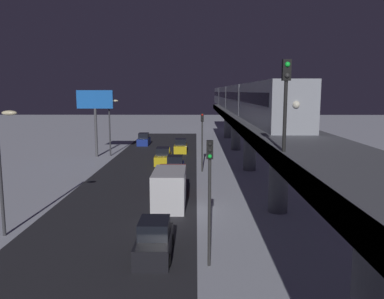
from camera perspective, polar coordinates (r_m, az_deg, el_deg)
name	(u,v)px	position (r m, az deg, el deg)	size (l,w,h in m)	color
ground_plane	(183,211)	(29.19, -1.32, -8.98)	(240.00, 240.00, 0.00)	silver
avenue_asphalt	(122,211)	(29.67, -10.10, -8.81)	(11.00, 107.48, 0.01)	#28282D
elevated_railway	(279,140)	(28.66, 12.49, 1.30)	(5.00, 107.48, 6.10)	slate
subway_train	(235,97)	(60.85, 6.31, 7.59)	(2.94, 74.07, 3.40)	#999EA8
rail_signal	(286,89)	(17.57, 13.51, 8.50)	(0.36, 0.41, 4.00)	black
sedan_black	(154,241)	(21.67, -5.49, -13.13)	(1.91, 4.36, 1.97)	black
sedan_blue	(144,140)	(65.10, -7.03, 1.38)	(1.80, 4.08, 1.97)	navy
sedan_yellow	(163,157)	(47.99, -4.23, -1.10)	(1.80, 4.48, 1.97)	gold
sedan_yellow_3	(181,147)	(56.76, -1.66, 0.40)	(1.80, 4.04, 1.97)	gold
sedan_blue_2	(175,167)	(41.85, -2.47, -2.50)	(1.80, 4.08, 1.97)	navy
box_truck	(170,186)	(31.03, -3.19, -5.35)	(2.40, 7.40, 2.80)	#A51E1E
traffic_light_near	(210,185)	(19.31, 2.58, -5.18)	(0.32, 0.44, 6.40)	#2D2D2D
traffic_light_mid	(202,134)	(42.55, 1.49, 2.31)	(0.32, 0.44, 6.40)	#2D2D2D
commercial_billboard	(95,106)	(53.86, -13.93, 6.17)	(4.80, 0.36, 8.90)	#4C4C51
street_lamp_near	(3,158)	(25.86, -25.82, -1.14)	(1.35, 0.44, 7.65)	#38383D
street_lamp_far	(111,121)	(54.21, -11.69, 4.12)	(1.35, 0.44, 7.65)	#38383D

